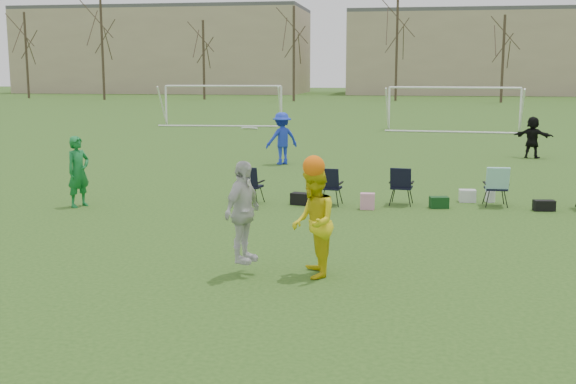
% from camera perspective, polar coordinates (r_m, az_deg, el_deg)
% --- Properties ---
extents(ground, '(260.00, 260.00, 0.00)m').
position_cam_1_polar(ground, '(10.84, 1.13, -8.60)').
color(ground, '#294D18').
rests_on(ground, ground).
extents(fielder_green_near, '(0.66, 0.77, 1.77)m').
position_cam_1_polar(fielder_green_near, '(18.73, -16.23, 1.56)').
color(fielder_green_near, '#147130').
rests_on(fielder_green_near, ground).
extents(fielder_blue, '(1.40, 1.27, 1.88)m').
position_cam_1_polar(fielder_blue, '(26.17, -0.49, 4.25)').
color(fielder_blue, '#1A34C9').
rests_on(fielder_blue, ground).
extents(fielder_black, '(1.57, 1.05, 1.62)m').
position_cam_1_polar(fielder_black, '(29.65, 18.76, 4.12)').
color(fielder_black, black).
rests_on(fielder_black, ground).
extents(center_contest, '(1.93, 1.17, 2.50)m').
position_cam_1_polar(center_contest, '(11.86, -0.12, -2.01)').
color(center_contest, silver).
rests_on(center_contest, ground).
extents(sideline_setup, '(9.04, 1.77, 1.71)m').
position_cam_1_polar(sideline_setup, '(18.50, 11.82, 0.48)').
color(sideline_setup, '#0F3918').
rests_on(sideline_setup, ground).
extents(goal_left, '(7.39, 0.76, 2.46)m').
position_cam_1_polar(goal_left, '(45.68, -5.15, 7.75)').
color(goal_left, white).
rests_on(goal_left, ground).
extents(goal_mid, '(7.40, 0.63, 2.46)m').
position_cam_1_polar(goal_mid, '(42.29, 12.98, 7.39)').
color(goal_mid, white).
rests_on(goal_mid, ground).
extents(tree_line, '(110.28, 3.28, 11.40)m').
position_cam_1_polar(tree_line, '(80.06, 8.73, 10.73)').
color(tree_line, '#382B21').
rests_on(tree_line, ground).
extents(building_row, '(126.00, 16.00, 13.00)m').
position_cam_1_polar(building_row, '(106.35, 12.51, 10.80)').
color(building_row, tan).
rests_on(building_row, ground).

